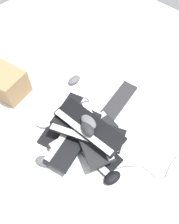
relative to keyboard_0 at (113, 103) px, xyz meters
name	(u,v)px	position (x,y,z in m)	size (l,w,h in m)	color
ground_plane	(81,124)	(-0.28, 0.05, -0.01)	(3.20, 3.20, 0.00)	silver
keyboard_0	(113,103)	(0.00, 0.00, 0.00)	(0.46, 0.22, 0.03)	#232326
keyboard_1	(65,120)	(-0.33, 0.14, 0.00)	(0.46, 0.28, 0.03)	black
keyboard_2	(89,145)	(-0.35, -0.10, 0.00)	(0.16, 0.44, 0.03)	black
keyboard_3	(84,136)	(-0.34, -0.05, 0.03)	(0.46, 0.23, 0.03)	black
keyboard_4	(74,137)	(-0.40, -0.02, 0.06)	(0.46, 0.26, 0.03)	black
keyboard_5	(89,132)	(-0.32, -0.08, 0.09)	(0.32, 0.46, 0.03)	black
keyboard_6	(87,131)	(-0.33, -0.07, 0.12)	(0.31, 0.46, 0.03)	black
keyboard_7	(89,126)	(-0.32, -0.07, 0.15)	(0.18, 0.45, 0.03)	black
mouse_0	(59,118)	(-0.36, 0.17, 0.04)	(0.11, 0.07, 0.04)	black
mouse_1	(43,123)	(-0.46, 0.23, 0.01)	(0.11, 0.07, 0.04)	#B7B7BC
mouse_2	(74,80)	(-0.05, 0.35, 0.01)	(0.11, 0.07, 0.04)	#4C4C51
mouse_3	(88,128)	(-0.35, -0.09, 0.19)	(0.11, 0.07, 0.04)	black
mouse_4	(44,161)	(-0.62, 0.01, 0.01)	(0.11, 0.07, 0.04)	#4C4C51
mouse_5	(112,178)	(-0.41, -0.34, 0.01)	(0.11, 0.07, 0.04)	black
mouse_6	(62,120)	(-0.36, 0.14, 0.04)	(0.11, 0.07, 0.04)	#B7B7BC
mouse_7	(89,122)	(-0.31, -0.06, 0.19)	(0.11, 0.07, 0.04)	#4C4C51
cable_0	(178,165)	(-0.07, -0.57, -0.01)	(0.49, 0.58, 0.01)	#59595B
cardboard_box	(5,82)	(-0.45, 0.64, 0.08)	(0.30, 0.21, 0.19)	olive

